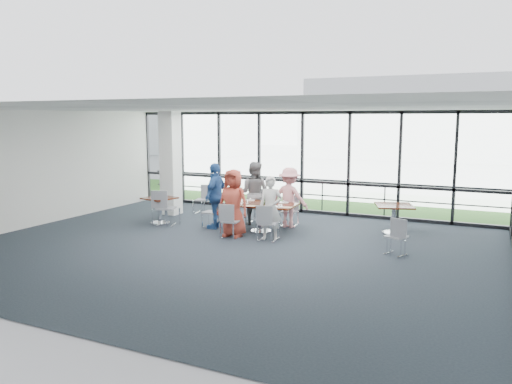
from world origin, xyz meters
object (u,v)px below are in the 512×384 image
at_px(side_table_right, 394,209).
at_px(chair_spare_lb, 203,200).
at_px(diner_near_right, 271,208).
at_px(chair_main_fr, 289,211).
at_px(chair_spare_r, 396,237).
at_px(chair_main_nr, 268,223).
at_px(diner_far_right, 289,198).
at_px(diner_end, 216,196).
at_px(side_table_left, 160,202).
at_px(chair_main_fl, 257,207).
at_px(chair_main_end, 211,212).
at_px(chair_spare_la, 166,208).
at_px(main_table, 261,209).
at_px(chair_main_nl, 231,221).
at_px(diner_near_left, 233,203).
at_px(structural_column, 171,163).
at_px(diner_far_left, 254,193).

relative_size(side_table_right, chair_spare_lb, 1.36).
height_order(diner_near_right, chair_main_fr, diner_near_right).
bearing_deg(chair_spare_r, chair_main_nr, -158.05).
bearing_deg(side_table_right, chair_spare_lb, 177.50).
xyz_separation_m(diner_far_right, diner_end, (-1.76, -0.96, 0.07)).
bearing_deg(chair_spare_r, side_table_left, -162.95).
distance_m(diner_end, chair_main_fl, 1.32).
xyz_separation_m(chair_main_end, chair_spare_la, (-1.26, -0.33, 0.07)).
height_order(main_table, diner_near_right, diner_near_right).
height_order(main_table, chair_main_nl, chair_main_nl).
bearing_deg(diner_near_left, main_table, 63.57).
distance_m(chair_main_nr, chair_spare_lb, 4.10).
height_order(structural_column, side_table_left, structural_column).
distance_m(diner_far_right, chair_spare_la, 3.45).
xyz_separation_m(side_table_left, chair_spare_r, (6.69, -0.55, -0.21)).
bearing_deg(side_table_left, chair_main_nr, -8.77).
distance_m(main_table, chair_spare_lb, 3.16).
distance_m(side_table_left, chair_main_fl, 2.78).
relative_size(diner_end, chair_spare_lb, 2.06).
distance_m(diner_far_right, chair_spare_lb, 3.33).
height_order(chair_main_end, chair_spare_lb, chair_spare_lb).
bearing_deg(chair_spare_la, main_table, -8.98).
height_order(chair_spare_la, chair_spare_r, chair_spare_la).
xyz_separation_m(main_table, diner_far_right, (0.48, 0.82, 0.21)).
bearing_deg(diner_near_right, side_table_left, 159.21).
xyz_separation_m(diner_near_right, chair_main_fr, (-0.16, 1.67, -0.38)).
xyz_separation_m(diner_near_left, diner_far_right, (0.88, 1.61, -0.03)).
xyz_separation_m(structural_column, diner_near_left, (3.17, -1.85, -0.74)).
xyz_separation_m(diner_far_left, chair_main_end, (-0.89, -0.87, -0.47)).
bearing_deg(structural_column, chair_spare_la, -60.16).
distance_m(side_table_right, chair_spare_la, 6.19).
bearing_deg(diner_near_left, chair_main_end, 147.69).
bearing_deg(chair_main_end, chair_main_nr, 70.95).
bearing_deg(chair_spare_lb, diner_near_right, 132.59).
xyz_separation_m(structural_column, chair_spare_lb, (0.84, 0.51, -1.17)).
xyz_separation_m(diner_near_left, chair_main_fl, (-0.11, 1.64, -0.38)).
distance_m(side_table_left, chair_main_fr, 3.70).
distance_m(diner_far_right, chair_main_fl, 1.05).
relative_size(diner_far_right, chair_main_nl, 1.93).
distance_m(diner_far_left, chair_main_nl, 1.80).
xyz_separation_m(diner_near_right, diner_end, (-1.87, 0.56, 0.10)).
bearing_deg(chair_spare_la, diner_near_right, -22.66).
height_order(chair_main_nr, chair_main_end, chair_main_nr).
bearing_deg(chair_main_fl, chair_spare_lb, -27.92).
bearing_deg(side_table_left, structural_column, 111.45).
height_order(diner_near_left, chair_main_nr, diner_near_left).
height_order(structural_column, chair_spare_la, structural_column).
xyz_separation_m(diner_near_left, chair_main_nr, (0.99, -0.05, -0.42)).
bearing_deg(structural_column, chair_spare_lb, 31.18).
distance_m(structural_column, main_table, 3.86).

